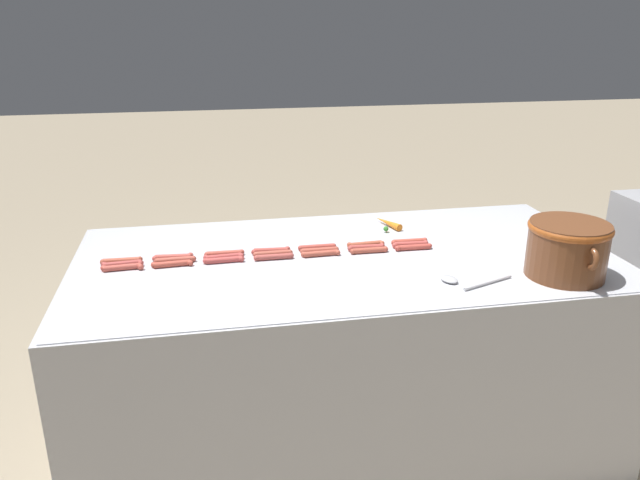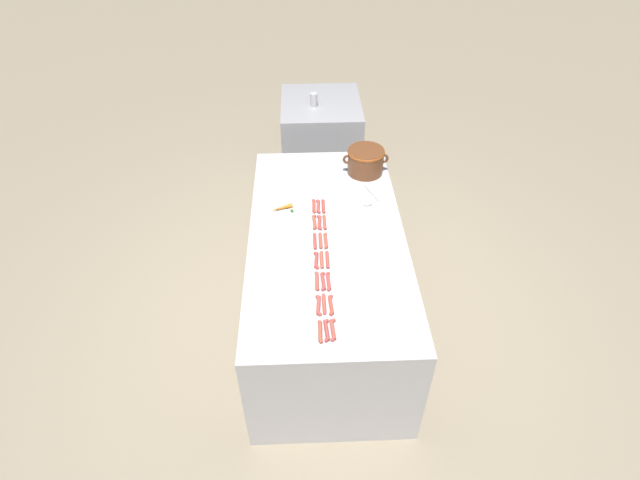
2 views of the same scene
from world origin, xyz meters
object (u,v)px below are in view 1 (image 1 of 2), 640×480
Objects in this scene: hot_dog_2 at (224,253)px; hot_dog_6 at (409,241)px; hot_dog_7 at (122,264)px; hot_dog_15 at (172,264)px; hot_dog_16 at (224,260)px; hot_dog_18 at (321,253)px; serving_spoon at (462,280)px; hot_dog_3 at (271,250)px; hot_dog_5 at (366,244)px; hot_dog_12 at (366,247)px; hot_dog_13 at (410,244)px; hot_dog_8 at (175,260)px; hot_dog_10 at (273,253)px; carrot at (387,223)px; hot_dog_17 at (274,257)px; hot_dog_20 at (414,247)px; hot_dog_11 at (320,250)px; hot_dog_14 at (122,267)px; hot_dog_1 at (173,257)px; hot_dog_9 at (224,257)px; hot_dog_4 at (317,247)px; hot_dog_19 at (369,250)px; hot_dog_0 at (121,261)px; bean_pot at (568,246)px.

hot_dog_2 is 0.75m from hot_dog_6.
hot_dog_15 is (0.03, 0.18, 0.00)m from hot_dog_7.
hot_dog_16 is (0.07, -0.01, 0.00)m from hot_dog_2.
hot_dog_18 is 0.59× the size of serving_spoon.
hot_dog_5 is at bearing 89.91° from hot_dog_3.
hot_dog_6 is 1.00× the size of hot_dog_18.
hot_dog_12 is 1.00× the size of hot_dog_13.
hot_dog_8 is at bearing -79.42° from hot_dog_2.
carrot is (-0.26, 0.54, 0.00)m from hot_dog_10.
hot_dog_20 is at bearing 90.03° from hot_dog_17.
hot_dog_11 is 1.00× the size of hot_dog_20.
hot_dog_17 is 1.00× the size of hot_dog_18.
hot_dog_14 is 0.88× the size of carrot.
hot_dog_16 is at bearing -91.00° from hot_dog_17.
hot_dog_20 is at bearing 85.69° from hot_dog_1.
hot_dog_18 is (0.03, 0.37, 0.00)m from hot_dog_9.
hot_dog_1 is 0.76m from hot_dog_5.
hot_dog_4 is 0.74m from hot_dog_7.
hot_dog_15 is at bearing -89.80° from hot_dog_18.
hot_dog_1 is at bearing 101.53° from hot_dog_7.
carrot is at bearing 108.07° from hot_dog_15.
hot_dog_10 is 1.00× the size of hot_dog_14.
hot_dog_7 and hot_dog_19 have the same top height.
hot_dog_0 and hot_dog_6 have the same top height.
bean_pot is 0.80m from carrot.
hot_dog_20 is (0.07, 0.93, 0.00)m from hot_dog_1.
hot_dog_1 is 1.08m from serving_spoon.
hot_dog_9 is 1.00× the size of hot_dog_17.
hot_dog_17 is 0.59× the size of serving_spoon.
hot_dog_15 is 1.05m from serving_spoon.
hot_dog_9 is at bearing -86.60° from hot_dog_5.
hot_dog_1 is 1.00× the size of hot_dog_20.
hot_dog_19 is (0.00, 0.56, 0.00)m from hot_dog_16.
hot_dog_10 is (0.03, 0.00, 0.00)m from hot_dog_3.
hot_dog_4 is 1.00× the size of hot_dog_18.
hot_dog_0 is 1.00× the size of hot_dog_3.
hot_dog_18 is at bearing -3.37° from hot_dog_11.
hot_dog_16 reaches higher than serving_spoon.
hot_dog_6 is 0.20m from hot_dog_19.
hot_dog_18 is (0.07, 0.37, 0.00)m from hot_dog_2.
hot_dog_12 is at bearing 93.24° from hot_dog_16.
hot_dog_15 is 0.96m from carrot.
hot_dog_5 is at bearing -34.72° from carrot.
hot_dog_2 is 0.37m from hot_dog_11.
hot_dog_6 is at bearing -171.96° from serving_spoon.
hot_dog_3 and hot_dog_5 have the same top height.
hot_dog_14 is (0.07, -1.12, 0.00)m from hot_dog_6.
hot_dog_4 is 0.88× the size of carrot.
hot_dog_14 is at bearing -74.73° from carrot.
hot_dog_16 is 0.79m from carrot.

